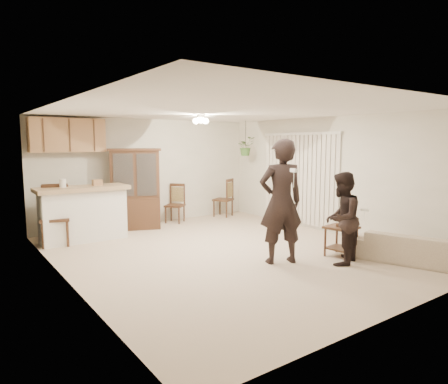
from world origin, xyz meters
TOP-DOWN VIEW (x-y plane):
  - floor at (0.00, 0.00)m, footprint 6.50×6.50m
  - ceiling at (0.00, 0.00)m, footprint 5.50×6.50m
  - wall_back at (0.00, 3.25)m, footprint 5.50×0.02m
  - wall_front at (0.00, -3.25)m, footprint 5.50×0.02m
  - wall_left at (-2.75, 0.00)m, footprint 0.02×6.50m
  - wall_right at (2.75, 0.00)m, footprint 0.02×6.50m
  - breakfast_bar at (-1.85, 2.35)m, footprint 1.60×0.55m
  - bar_top at (-1.85, 2.35)m, footprint 1.75×0.70m
  - upper_cabinets at (-1.90, 3.07)m, footprint 1.50×0.34m
  - vertical_blinds at (2.71, 0.90)m, footprint 0.06×2.30m
  - ceiling_fixture at (0.20, 1.20)m, footprint 0.36×0.36m
  - hanging_plant at (2.30, 2.40)m, footprint 0.43×0.37m
  - plant_cord at (2.30, 2.40)m, footprint 0.01×0.01m
  - sofa at (2.06, -2.21)m, footprint 1.33×2.01m
  - adult at (0.32, -1.00)m, footprint 0.77×0.64m
  - child at (1.07, -1.62)m, footprint 0.80×0.72m
  - china_hutch at (-0.56, 2.79)m, footprint 1.24×0.85m
  - side_table at (1.43, -1.35)m, footprint 0.54×0.54m
  - chair_bar at (-2.39, 2.29)m, footprint 0.63×0.63m
  - chair_hutch_left at (0.51, 2.91)m, footprint 0.59×0.59m
  - chair_hutch_right at (1.95, 2.90)m, footprint 0.61×0.61m
  - controller_adult at (0.16, -1.44)m, footprint 0.11×0.18m
  - controller_child at (1.21, -1.94)m, footprint 0.09×0.13m

SIDE VIEW (x-z plane):
  - floor at x=0.00m, z-range 0.00..0.00m
  - chair_hutch_left at x=0.51m, z-range -0.21..0.74m
  - side_table at x=1.43m, z-range -0.02..0.56m
  - chair_hutch_right at x=1.95m, z-range -0.22..0.79m
  - chair_bar at x=-2.39m, z-range -0.25..0.91m
  - sofa at x=2.06m, z-range 0.00..0.73m
  - breakfast_bar at x=-1.85m, z-range 0.00..1.00m
  - child at x=1.07m, z-range 0.00..1.35m
  - china_hutch at x=-0.56m, z-range -0.01..1.81m
  - adult at x=0.32m, z-range 0.00..1.80m
  - controller_child at x=1.21m, z-range 0.89..0.93m
  - bar_top at x=-1.85m, z-range 1.01..1.09m
  - vertical_blinds at x=2.71m, z-range 0.05..2.15m
  - wall_back at x=0.00m, z-range 0.00..2.50m
  - wall_front at x=0.00m, z-range 0.00..2.50m
  - wall_left at x=-2.75m, z-range 0.00..2.50m
  - wall_right at x=2.75m, z-range 0.00..2.50m
  - controller_adult at x=0.16m, z-range 1.52..1.57m
  - hanging_plant at x=2.30m, z-range 1.61..2.09m
  - upper_cabinets at x=-1.90m, z-range 1.75..2.45m
  - plant_cord at x=2.30m, z-range 1.85..2.50m
  - ceiling_fixture at x=0.20m, z-range 2.30..2.50m
  - ceiling at x=0.00m, z-range 2.49..2.51m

